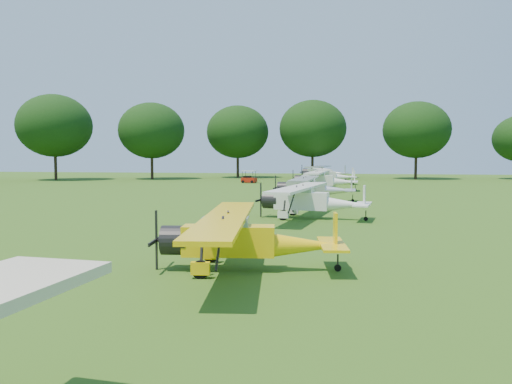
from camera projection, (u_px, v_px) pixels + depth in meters
ground at (278, 222)px, 26.69m from camera, size 160.00×160.00×0.00m
tree_belt at (347, 68)px, 25.65m from camera, size 137.36×130.27×14.52m
aircraft_2 at (243, 236)px, 15.19m from camera, size 5.90×9.35×1.84m
aircraft_3 at (310, 198)px, 28.04m from camera, size 6.37×10.11×1.98m
aircraft_4 at (312, 186)px, 39.21m from camera, size 6.40×10.17×2.01m
aircraft_5 at (323, 179)px, 51.56m from camera, size 6.79×10.81×2.13m
aircraft_6 at (327, 174)px, 63.42m from camera, size 6.97×11.06×2.17m
aircraft_7 at (323, 171)px, 76.81m from camera, size 7.31×11.57×2.27m
golf_cart at (249, 179)px, 67.01m from camera, size 2.14×1.58×1.65m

